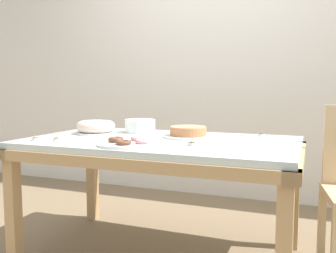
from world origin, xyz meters
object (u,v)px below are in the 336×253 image
tealight_centre (192,144)px  plate_stack (140,126)px  tealight_left_edge (57,139)px  pastry_platter (128,143)px  tealight_right_edge (261,135)px  tealight_near_front (35,139)px  cake_golden_bundt (96,127)px  cake_chocolate_round (188,133)px

tealight_centre → plate_stack: bearing=139.4°
tealight_left_edge → pastry_platter: bearing=1.4°
tealight_left_edge → tealight_right_edge: (1.08, 0.65, 0.00)m
tealight_near_front → tealight_centre: bearing=9.2°
cake_golden_bundt → tealight_centre: size_ratio=6.76×
pastry_platter → tealight_near_front: pastry_platter is taller
plate_stack → tealight_left_edge: 0.62m
pastry_platter → tealight_near_front: size_ratio=8.59×
cake_golden_bundt → tealight_left_edge: (-0.02, -0.39, -0.03)m
tealight_centre → tealight_near_front: 0.92m
tealight_right_edge → tealight_centre: bearing=-119.4°
tealight_right_edge → tealight_left_edge: bearing=-149.1°
tealight_left_edge → tealight_centre: same height
pastry_platter → tealight_left_edge: 0.46m
pastry_platter → tealight_left_edge: bearing=-178.6°
tealight_right_edge → tealight_near_front: 1.38m
cake_chocolate_round → tealight_left_edge: (-0.66, -0.43, -0.02)m
cake_golden_bundt → tealight_near_front: 0.44m
cake_chocolate_round → tealight_centre: bearing=-68.7°
tealight_right_edge → cake_golden_bundt: bearing=-166.3°
pastry_platter → tealight_right_edge: size_ratio=8.59×
cake_chocolate_round → tealight_near_front: cake_chocolate_round is taller
pastry_platter → tealight_centre: 0.34m
tealight_left_edge → tealight_right_edge: same height
pastry_platter → plate_stack: bearing=109.1°
cake_golden_bundt → tealight_right_edge: (1.06, 0.26, -0.03)m
tealight_right_edge → pastry_platter: bearing=-134.4°
pastry_platter → tealight_centre: (0.32, 0.11, -0.00)m
cake_chocolate_round → tealight_right_edge: 0.47m
cake_chocolate_round → tealight_centre: size_ratio=7.86×
cake_chocolate_round → tealight_right_edge: bearing=27.8°
cake_golden_bundt → pastry_platter: 0.58m
plate_stack → tealight_centre: (0.51, -0.44, -0.03)m
cake_chocolate_round → tealight_near_front: size_ratio=7.86×
cake_chocolate_round → pastry_platter: 0.46m
plate_stack → tealight_near_front: (-0.40, -0.59, -0.03)m
tealight_right_edge → tealight_centre: size_ratio=1.00×
cake_chocolate_round → pastry_platter: (-0.20, -0.41, -0.02)m
cake_golden_bundt → tealight_right_edge: 1.09m
plate_stack → tealight_right_edge: size_ratio=5.25×
pastry_platter → tealight_centre: bearing=18.2°
cake_golden_bundt → tealight_left_edge: 0.39m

